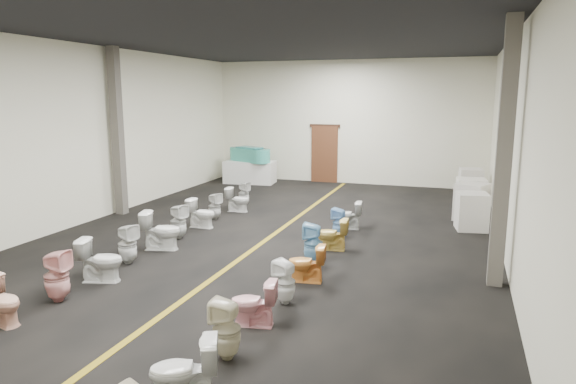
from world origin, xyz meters
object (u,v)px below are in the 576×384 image
object	(u,v)px
appliance_crate_c	(471,194)
toilet_left_7	(178,222)
toilet_right_1	(184,372)
toilet_right_8	(339,223)
toilet_left_6	(161,230)
toilet_left_10	(238,200)
toilet_right_6	(313,244)
toilet_left_3	(57,276)
toilet_right_2	(226,329)
toilet_right_5	(306,263)
appliance_crate_a	(472,211)
appliance_crate_d	(470,184)
display_table	(250,172)
bathtub	(250,154)
toilet_right_4	(285,282)
toilet_right_7	(332,234)
toilet_left_5	(127,244)
toilet_left_11	(244,193)
toilet_left_2	(2,301)
appliance_crate_b	(471,202)
toilet_left_4	(101,260)
toilet_left_9	(215,206)
toilet_right_9	(348,215)
toilet_right_3	(254,303)
toilet_left_8	(201,213)

from	to	relation	value
appliance_crate_c	toilet_left_7	world-z (taller)	appliance_crate_c
toilet_right_1	toilet_right_8	world-z (taller)	toilet_right_1
toilet_left_6	toilet_left_10	distance (m)	3.84
toilet_right_6	toilet_left_7	bearing A→B (deg)	-108.44
toilet_right_1	toilet_left_3	bearing A→B (deg)	-143.05
toilet_right_2	toilet_right_5	distance (m)	2.90
appliance_crate_a	appliance_crate_d	xyz separation A→B (m)	(0.00, 3.93, 0.03)
display_table	toilet_right_6	bearing A→B (deg)	-59.71
bathtub	toilet_right_6	world-z (taller)	bathtub
toilet_right_4	toilet_right_7	distance (m)	3.03
toilet_right_8	toilet_left_5	bearing A→B (deg)	-40.44
toilet_right_7	appliance_crate_a	bearing A→B (deg)	129.38
appliance_crate_a	appliance_crate_d	size ratio (longest dim) A/B	0.93
toilet_left_11	toilet_left_2	bearing A→B (deg)	-171.35
appliance_crate_b	toilet_left_2	distance (m)	10.83
appliance_crate_b	toilet_left_4	xyz separation A→B (m)	(-6.20, -6.85, -0.11)
toilet_left_7	toilet_left_9	distance (m)	1.91
toilet_left_4	toilet_left_5	world-z (taller)	toilet_left_5
toilet_right_1	toilet_right_6	size ratio (longest dim) A/B	0.90
toilet_left_3	toilet_right_6	bearing A→B (deg)	-54.76
toilet_right_9	toilet_left_4	bearing A→B (deg)	-39.74
display_table	toilet_left_11	size ratio (longest dim) A/B	2.65
appliance_crate_c	toilet_right_1	xyz separation A→B (m)	(-2.95, -11.03, -0.07)
toilet_left_5	toilet_left_7	bearing A→B (deg)	12.57
toilet_left_3	toilet_right_9	bearing A→B (deg)	-37.30
toilet_right_1	toilet_right_8	size ratio (longest dim) A/B	1.06
toilet_right_3	appliance_crate_a	bearing A→B (deg)	145.30
appliance_crate_d	toilet_left_9	xyz separation A→B (m)	(-6.39, -5.03, -0.13)
toilet_left_8	toilet_right_3	world-z (taller)	toilet_left_8
toilet_left_5	toilet_left_6	xyz separation A→B (m)	(0.10, 1.03, 0.02)
bathtub	toilet_left_4	bearing A→B (deg)	-58.36
appliance_crate_b	toilet_left_9	bearing A→B (deg)	-161.86
toilet_left_2	toilet_left_3	size ratio (longest dim) A/B	0.82
toilet_right_1	toilet_right_3	xyz separation A→B (m)	(-0.03, 1.98, -0.03)
toilet_left_7	toilet_left_8	size ratio (longest dim) A/B	1.12
toilet_left_8	toilet_left_10	world-z (taller)	toilet_left_8
toilet_right_1	toilet_right_9	bearing A→B (deg)	154.75
appliance_crate_b	toilet_right_9	world-z (taller)	appliance_crate_b
display_table	toilet_left_6	size ratio (longest dim) A/B	2.23
toilet_left_8	toilet_left_11	world-z (taller)	toilet_left_8
toilet_left_5	toilet_right_8	world-z (taller)	toilet_left_5
bathtub	toilet_right_8	world-z (taller)	bathtub
toilet_left_2	toilet_left_11	distance (m)	8.59
toilet_left_9	toilet_right_1	world-z (taller)	toilet_right_1
bathtub	toilet_left_9	bearing A→B (deg)	-53.16
bathtub	toilet_right_1	world-z (taller)	bathtub
toilet_right_6	toilet_left_4	bearing A→B (deg)	-63.42
toilet_right_9	toilet_left_10	bearing A→B (deg)	-110.57
display_table	toilet_left_9	size ratio (longest dim) A/B	2.57
appliance_crate_b	toilet_left_9	distance (m)	6.72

